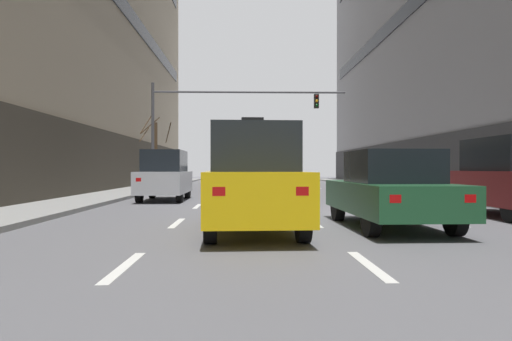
{
  "coord_description": "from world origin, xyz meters",
  "views": [
    {
      "loc": [
        -1.73,
        -14.3,
        1.33
      ],
      "look_at": [
        -0.86,
        17.32,
        1.19
      ],
      "focal_mm": 32.47,
      "sensor_mm": 36.0,
      "label": 1
    }
  ],
  "objects_px": {
    "car_driving_0": "(243,175)",
    "car_driving_3": "(390,190)",
    "car_parked_1": "(512,177)",
    "street_tree_0": "(155,152)",
    "taxi_driving_1": "(252,180)",
    "car_driving_2": "(165,176)",
    "pedestrian_0": "(390,172)",
    "traffic_signal_0": "(216,114)"
  },
  "relations": [
    {
      "from": "car_driving_2",
      "to": "pedestrian_0",
      "type": "height_order",
      "value": "car_driving_2"
    },
    {
      "from": "street_tree_0",
      "to": "pedestrian_0",
      "type": "relative_size",
      "value": 3.06
    },
    {
      "from": "car_driving_0",
      "to": "traffic_signal_0",
      "type": "xyz_separation_m",
      "value": [
        -1.57,
        -14.74,
        3.81
      ]
    },
    {
      "from": "car_driving_0",
      "to": "street_tree_0",
      "type": "bearing_deg",
      "value": -119.76
    },
    {
      "from": "car_driving_0",
      "to": "street_tree_0",
      "type": "relative_size",
      "value": 0.83
    },
    {
      "from": "taxi_driving_1",
      "to": "pedestrian_0",
      "type": "xyz_separation_m",
      "value": [
        9.28,
        20.02,
        0.02
      ]
    },
    {
      "from": "car_driving_0",
      "to": "car_driving_3",
      "type": "relative_size",
      "value": 0.91
    },
    {
      "from": "car_driving_2",
      "to": "car_parked_1",
      "type": "xyz_separation_m",
      "value": [
        10.63,
        -6.86,
        0.05
      ]
    },
    {
      "from": "car_driving_2",
      "to": "car_driving_3",
      "type": "xyz_separation_m",
      "value": [
        6.55,
        -9.05,
        -0.18
      ]
    },
    {
      "from": "car_driving_0",
      "to": "car_parked_1",
      "type": "xyz_separation_m",
      "value": [
        7.43,
        -29.78,
        0.31
      ]
    },
    {
      "from": "taxi_driving_1",
      "to": "street_tree_0",
      "type": "relative_size",
      "value": 0.9
    },
    {
      "from": "taxi_driving_1",
      "to": "car_parked_1",
      "type": "bearing_deg",
      "value": 21.91
    },
    {
      "from": "car_driving_3",
      "to": "street_tree_0",
      "type": "distance_m",
      "value": 23.51
    },
    {
      "from": "pedestrian_0",
      "to": "car_driving_3",
      "type": "bearing_deg",
      "value": -107.75
    },
    {
      "from": "car_driving_3",
      "to": "pedestrian_0",
      "type": "distance_m",
      "value": 20.29
    },
    {
      "from": "taxi_driving_1",
      "to": "traffic_signal_0",
      "type": "distance_m",
      "value": 18.35
    },
    {
      "from": "car_driving_3",
      "to": "street_tree_0",
      "type": "xyz_separation_m",
      "value": [
        -9.32,
        21.52,
        1.64
      ]
    },
    {
      "from": "car_driving_3",
      "to": "traffic_signal_0",
      "type": "distance_m",
      "value": 18.31
    },
    {
      "from": "pedestrian_0",
      "to": "car_parked_1",
      "type": "bearing_deg",
      "value": -97.01
    },
    {
      "from": "car_driving_0",
      "to": "traffic_signal_0",
      "type": "relative_size",
      "value": 0.37
    },
    {
      "from": "car_parked_1",
      "to": "street_tree_0",
      "type": "xyz_separation_m",
      "value": [
        -13.4,
        19.33,
        1.41
      ]
    },
    {
      "from": "pedestrian_0",
      "to": "taxi_driving_1",
      "type": "bearing_deg",
      "value": -114.88
    },
    {
      "from": "car_driving_2",
      "to": "traffic_signal_0",
      "type": "distance_m",
      "value": 9.07
    },
    {
      "from": "car_driving_3",
      "to": "car_parked_1",
      "type": "bearing_deg",
      "value": 28.26
    },
    {
      "from": "car_driving_2",
      "to": "car_parked_1",
      "type": "height_order",
      "value": "car_parked_1"
    },
    {
      "from": "car_parked_1",
      "to": "pedestrian_0",
      "type": "xyz_separation_m",
      "value": [
        2.11,
        17.13,
        0.03
      ]
    },
    {
      "from": "taxi_driving_1",
      "to": "traffic_signal_0",
      "type": "height_order",
      "value": "traffic_signal_0"
    },
    {
      "from": "traffic_signal_0",
      "to": "car_driving_3",
      "type": "bearing_deg",
      "value": -74.06
    },
    {
      "from": "taxi_driving_1",
      "to": "street_tree_0",
      "type": "xyz_separation_m",
      "value": [
        -6.23,
        22.22,
        1.39
      ]
    },
    {
      "from": "car_driving_3",
      "to": "car_parked_1",
      "type": "distance_m",
      "value": 4.64
    },
    {
      "from": "car_driving_0",
      "to": "taxi_driving_1",
      "type": "height_order",
      "value": "taxi_driving_1"
    },
    {
      "from": "taxi_driving_1",
      "to": "car_driving_3",
      "type": "height_order",
      "value": "taxi_driving_1"
    },
    {
      "from": "taxi_driving_1",
      "to": "car_driving_2",
      "type": "height_order",
      "value": "taxi_driving_1"
    },
    {
      "from": "car_driving_2",
      "to": "street_tree_0",
      "type": "xyz_separation_m",
      "value": [
        -2.78,
        12.48,
        1.46
      ]
    },
    {
      "from": "car_driving_0",
      "to": "car_driving_3",
      "type": "height_order",
      "value": "car_driving_3"
    },
    {
      "from": "car_driving_3",
      "to": "street_tree_0",
      "type": "height_order",
      "value": "street_tree_0"
    },
    {
      "from": "taxi_driving_1",
      "to": "street_tree_0",
      "type": "height_order",
      "value": "street_tree_0"
    },
    {
      "from": "street_tree_0",
      "to": "traffic_signal_0",
      "type": "bearing_deg",
      "value": -44.26
    },
    {
      "from": "car_driving_0",
      "to": "car_driving_3",
      "type": "distance_m",
      "value": 32.15
    },
    {
      "from": "traffic_signal_0",
      "to": "street_tree_0",
      "type": "relative_size",
      "value": 2.24
    },
    {
      "from": "car_driving_2",
      "to": "pedestrian_0",
      "type": "bearing_deg",
      "value": 38.91
    },
    {
      "from": "car_driving_0",
      "to": "car_driving_2",
      "type": "relative_size",
      "value": 0.99
    }
  ]
}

